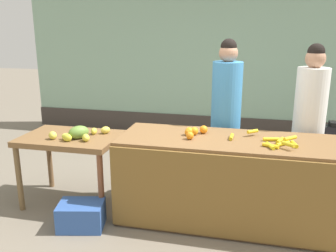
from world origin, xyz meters
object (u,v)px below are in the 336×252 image
object	(u,v)px
produce_crate	(81,215)
produce_sack	(159,161)
vendor_woman_white_shirt	(308,125)
vendor_woman_blue_shirt	(226,119)

from	to	relation	value
produce_crate	produce_sack	size ratio (longest dim) A/B	0.93
vendor_woman_white_shirt	produce_crate	world-z (taller)	vendor_woman_white_shirt
vendor_woman_white_shirt	produce_sack	bearing A→B (deg)	171.90
produce_crate	produce_sack	distance (m)	1.45
vendor_woman_blue_shirt	vendor_woman_white_shirt	xyz separation A→B (m)	(0.90, -0.01, -0.02)
vendor_woman_white_shirt	produce_crate	distance (m)	2.60
vendor_woman_blue_shirt	produce_crate	world-z (taller)	vendor_woman_blue_shirt
produce_crate	produce_sack	xyz separation A→B (m)	(0.44, 1.38, 0.11)
produce_crate	vendor_woman_blue_shirt	bearing A→B (deg)	40.92
vendor_woman_blue_shirt	vendor_woman_white_shirt	size ratio (longest dim) A/B	1.02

